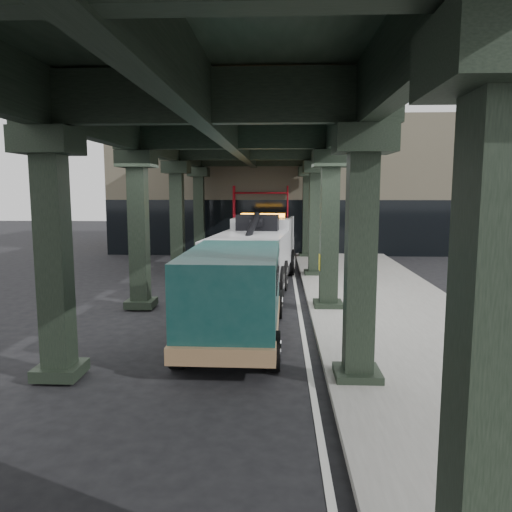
# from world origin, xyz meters

# --- Properties ---
(ground) EXTENTS (90.00, 90.00, 0.00)m
(ground) POSITION_xyz_m (0.00, 0.00, 0.00)
(ground) COLOR black
(ground) RESTS_ON ground
(sidewalk) EXTENTS (5.00, 40.00, 0.15)m
(sidewalk) POSITION_xyz_m (4.50, 2.00, 0.07)
(sidewalk) COLOR gray
(sidewalk) RESTS_ON ground
(lane_stripe) EXTENTS (0.12, 38.00, 0.01)m
(lane_stripe) POSITION_xyz_m (1.70, 2.00, 0.01)
(lane_stripe) COLOR silver
(lane_stripe) RESTS_ON ground
(viaduct) EXTENTS (7.40, 32.00, 6.40)m
(viaduct) POSITION_xyz_m (-0.40, 2.00, 5.46)
(viaduct) COLOR black
(viaduct) RESTS_ON ground
(building) EXTENTS (22.00, 10.00, 8.00)m
(building) POSITION_xyz_m (2.00, 20.00, 4.00)
(building) COLOR #C6B793
(building) RESTS_ON ground
(scaffolding) EXTENTS (3.08, 0.88, 4.00)m
(scaffolding) POSITION_xyz_m (0.00, 14.64, 2.11)
(scaffolding) COLOR #B20E19
(scaffolding) RESTS_ON ground
(tow_truck) EXTENTS (3.39, 9.11, 2.92)m
(tow_truck) POSITION_xyz_m (0.12, 6.23, 1.43)
(tow_truck) COLOR black
(tow_truck) RESTS_ON ground
(towed_van) EXTENTS (2.45, 5.92, 2.38)m
(towed_van) POSITION_xyz_m (-0.06, -1.44, 1.28)
(towed_van) COLOR #103A37
(towed_van) RESTS_ON ground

